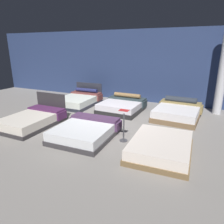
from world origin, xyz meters
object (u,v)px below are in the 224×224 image
Objects in this scene: support_pillar at (223,71)px; bed_3 at (79,100)px; bed_5 at (177,112)px; bed_4 at (122,106)px; price_sign at (124,129)px; bed_2 at (161,147)px; bed_0 at (33,119)px; bed_1 at (86,131)px.

bed_3 is at bearing -168.21° from support_pillar.
bed_5 is at bearing -2.29° from bed_3.
bed_4 is 3.04m from price_sign.
bed_3 is (-4.62, 3.18, 0.04)m from bed_2.
bed_3 is 6.32m from support_pillar.
bed_0 is at bearing -89.92° from bed_3.
bed_2 is 2.10× the size of price_sign.
bed_1 is 0.99× the size of bed_5.
bed_1 is at bearing -167.66° from price_sign.
bed_0 is 2.23m from bed_1.
bed_0 reaches higher than bed_3.
bed_3 is 0.63× the size of support_pillar.
bed_4 is at bearing -3.12° from bed_3.
price_sign is at bearing -40.90° from bed_3.
bed_4 is 2.03× the size of price_sign.
bed_0 is 3.02m from bed_3.
support_pillar is at bearing 10.53° from bed_3.
bed_3 is 2.29× the size of price_sign.
support_pillar is (1.42, 1.34, 1.50)m from bed_5.
bed_4 is (2.27, -0.07, 0.00)m from bed_3.
bed_2 is 3.09m from bed_5.
price_sign is at bearing -109.04° from bed_5.
support_pillar is at bearing 58.31° from price_sign.
bed_0 is 1.10× the size of bed_4.
support_pillar is (5.93, 4.27, 1.53)m from bed_0.
bed_0 is 3.68m from bed_4.
bed_2 is at bearing -51.33° from bed_4.
bed_1 is 3.80m from bed_5.
bed_2 is 5.61m from bed_3.
bed_3 is (-0.07, 3.02, 0.02)m from bed_0.
bed_0 reaches higher than price_sign.
bed_5 is at bearing 1.31° from bed_4.
bed_5 is at bearing 32.99° from bed_0.
bed_1 is 0.98× the size of bed_2.
bed_4 is (-2.35, 3.10, 0.04)m from bed_2.
bed_2 is at bearing -3.16° from bed_1.
bed_1 is 2.32m from bed_2.
price_sign is (3.39, 0.15, 0.15)m from bed_0.
bed_5 is 0.57× the size of support_pillar.
bed_4 is 0.56× the size of support_pillar.
bed_0 is 4.55m from bed_2.
bed_2 is at bearing -35.75° from bed_3.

